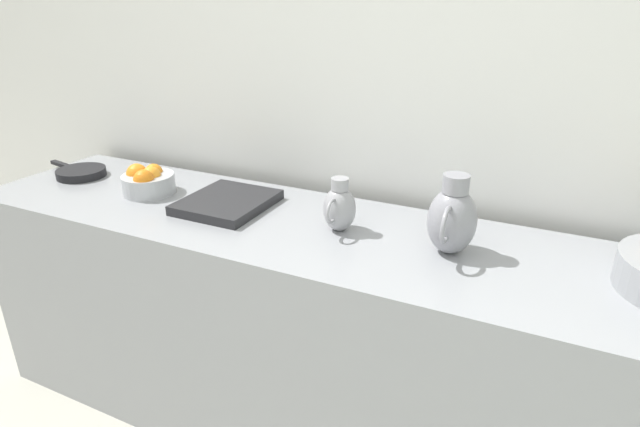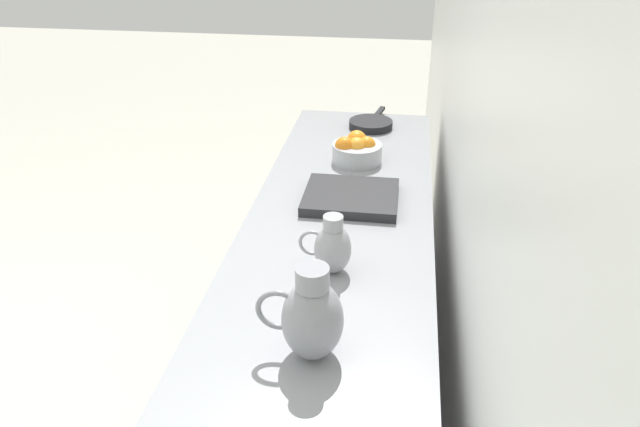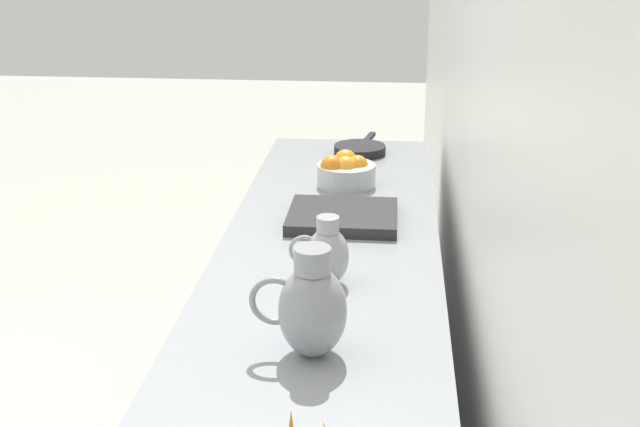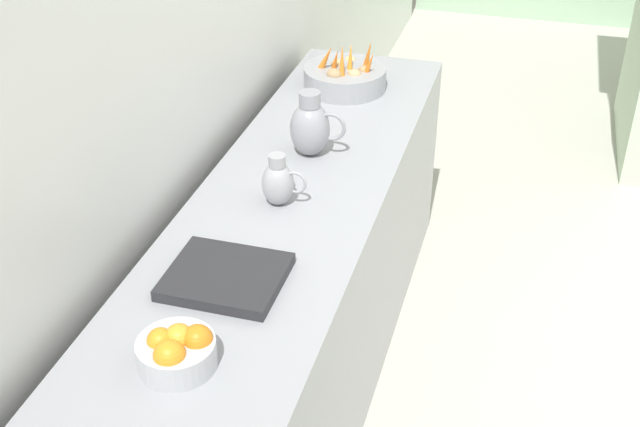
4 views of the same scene
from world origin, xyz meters
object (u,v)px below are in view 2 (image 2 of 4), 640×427
(orange_bowl, at_px, (356,150))
(metal_pitcher_short, at_px, (332,247))
(metal_pitcher_tall, at_px, (311,317))
(skillet_on_counter, at_px, (371,124))

(orange_bowl, height_order, metal_pitcher_short, metal_pitcher_short)
(metal_pitcher_tall, distance_m, skillet_on_counter, 1.64)
(metal_pitcher_tall, bearing_deg, metal_pitcher_short, -90.39)
(metal_pitcher_tall, height_order, metal_pitcher_short, metal_pitcher_tall)
(orange_bowl, distance_m, skillet_on_counter, 0.43)
(metal_pitcher_short, bearing_deg, metal_pitcher_tall, 89.61)
(metal_pitcher_short, relative_size, skillet_on_counter, 0.55)
(orange_bowl, height_order, metal_pitcher_tall, metal_pitcher_tall)
(orange_bowl, bearing_deg, metal_pitcher_tall, 90.10)
(orange_bowl, distance_m, metal_pitcher_tall, 1.22)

